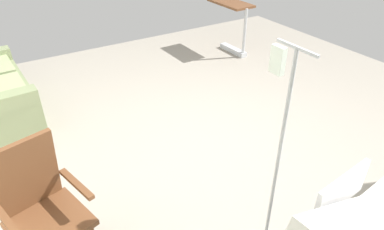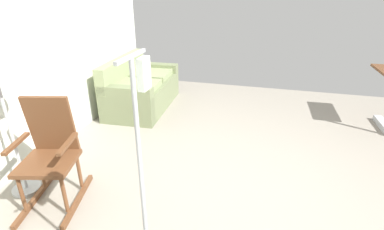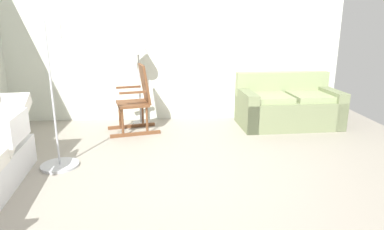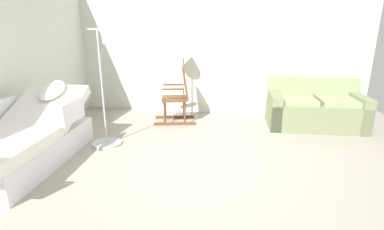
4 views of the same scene
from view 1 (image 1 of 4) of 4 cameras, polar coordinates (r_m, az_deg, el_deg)
The scene contains 3 objects.
ground_plane at distance 3.96m, azimuth 5.52°, elevation -4.07°, with size 7.01×7.01×0.00m, color gray.
rocking_chair at distance 2.67m, azimuth -23.15°, elevation -14.35°, with size 0.85×0.65×1.05m.
overbed_table at distance 6.16m, azimuth 6.68°, elevation 14.95°, with size 0.85×0.42×0.84m.
Camera 1 is at (-2.51, 2.00, 2.33)m, focal length 32.67 mm.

